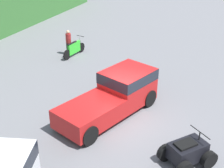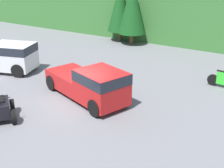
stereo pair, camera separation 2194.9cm
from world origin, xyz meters
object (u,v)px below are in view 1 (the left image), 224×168
at_px(quad_atv, 187,152).
at_px(rider_person, 69,42).
at_px(pickup_truck_red, 116,93).
at_px(dirt_bike, 74,49).

bearing_deg(quad_atv, rider_person, 88.58).
bearing_deg(pickup_truck_red, dirt_bike, 62.79).
xyz_separation_m(pickup_truck_red, quad_atv, (-2.41, -3.87, -0.48)).
bearing_deg(rider_person, pickup_truck_red, -135.08).
height_order(quad_atv, rider_person, rider_person).
bearing_deg(rider_person, quad_atv, -130.59).
bearing_deg(quad_atv, dirt_bike, 87.44).
bearing_deg(pickup_truck_red, rider_person, 64.80).
bearing_deg(pickup_truck_red, quad_atv, -102.62).
height_order(dirt_bike, rider_person, rider_person).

